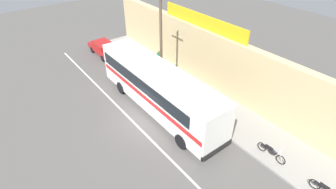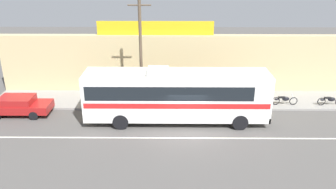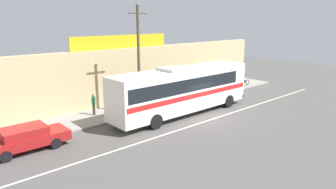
# 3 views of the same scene
# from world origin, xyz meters

# --- Properties ---
(ground_plane) EXTENTS (70.00, 70.00, 0.00)m
(ground_plane) POSITION_xyz_m (0.00, 0.00, 0.00)
(ground_plane) COLOR #4F4C49
(sidewalk_slab) EXTENTS (30.00, 3.60, 0.14)m
(sidewalk_slab) POSITION_xyz_m (0.00, 5.20, 0.07)
(sidewalk_slab) COLOR gray
(sidewalk_slab) RESTS_ON ground_plane
(storefront_facade) EXTENTS (30.00, 0.70, 4.80)m
(storefront_facade) POSITION_xyz_m (0.00, 7.35, 2.40)
(storefront_facade) COLOR tan
(storefront_facade) RESTS_ON ground_plane
(storefront_billboard) EXTENTS (9.29, 0.12, 1.10)m
(storefront_billboard) POSITION_xyz_m (-2.31, 7.35, 5.35)
(storefront_billboard) COLOR gold
(storefront_billboard) RESTS_ON storefront_facade
(road_center_stripe) EXTENTS (30.00, 0.14, 0.01)m
(road_center_stripe) POSITION_xyz_m (0.00, -0.80, 0.00)
(road_center_stripe) COLOR silver
(road_center_stripe) RESTS_ON ground_plane
(intercity_bus) EXTENTS (12.36, 2.68, 3.78)m
(intercity_bus) POSITION_xyz_m (-0.76, 1.60, 2.07)
(intercity_bus) COLOR white
(intercity_bus) RESTS_ON ground_plane
(parked_car) EXTENTS (4.54, 1.91, 1.37)m
(parked_car) POSITION_xyz_m (-12.03, 2.58, 0.74)
(parked_car) COLOR maroon
(parked_car) RESTS_ON ground_plane
(utility_pole) EXTENTS (1.60, 0.22, 8.08)m
(utility_pole) POSITION_xyz_m (-3.21, 3.77, 4.31)
(utility_pole) COLOR brown
(utility_pole) RESTS_ON sidewalk_slab
(motorcycle_purple) EXTENTS (1.96, 0.56, 0.94)m
(motorcycle_purple) POSITION_xyz_m (7.56, 4.16, 0.57)
(motorcycle_purple) COLOR black
(motorcycle_purple) RESTS_ON sidewalk_slab
(motorcycle_orange) EXTENTS (1.97, 0.56, 0.94)m
(motorcycle_orange) POSITION_xyz_m (11.00, 4.10, 0.57)
(motorcycle_orange) COLOR black
(motorcycle_orange) RESTS_ON sidewalk_slab
(pedestrian_near_shop) EXTENTS (0.30, 0.48, 1.69)m
(pedestrian_near_shop) POSITION_xyz_m (1.02, 4.59, 1.12)
(pedestrian_near_shop) COLOR black
(pedestrian_near_shop) RESTS_ON sidewalk_slab
(pedestrian_by_curb) EXTENTS (0.30, 0.48, 1.58)m
(pedestrian_by_curb) POSITION_xyz_m (4.01, 4.61, 1.05)
(pedestrian_by_curb) COLOR navy
(pedestrian_by_curb) RESTS_ON sidewalk_slab
(pedestrian_far_right) EXTENTS (0.30, 0.48, 1.65)m
(pedestrian_far_right) POSITION_xyz_m (-6.15, 5.60, 1.10)
(pedestrian_far_right) COLOR brown
(pedestrian_far_right) RESTS_ON sidewalk_slab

